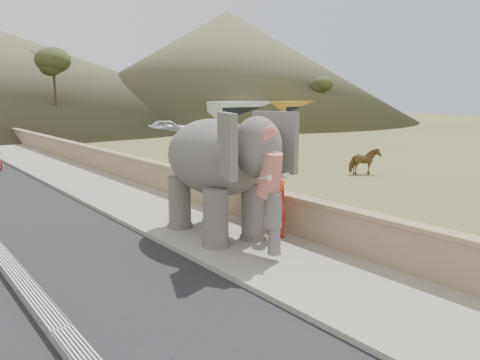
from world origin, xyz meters
The scene contains 9 objects.
ground centered at (0.00, 0.00, 0.00)m, with size 160.00×160.00×0.00m, color olive.
walkway centered at (0.00, 10.00, 0.07)m, with size 3.00×120.00×0.15m, color #9E9687.
parapet centered at (1.65, 10.00, 0.55)m, with size 0.30×120.00×1.10m, color tan.
cow centered at (11.52, 7.30, 0.64)m, with size 0.69×1.52×1.28m, color brown.
distant_car centered at (15.36, 33.51, 0.72)m, with size 1.70×4.23×1.44m, color #B9B9C0.
bus_white centered at (25.59, 32.46, 1.55)m, with size 2.50×11.00×3.10m, color silver.
bus_orange centered at (32.08, 31.07, 1.55)m, with size 2.50×11.00×3.10m, color gold.
hill_right centered at (36.00, 52.00, 8.00)m, with size 56.00×56.00×16.00m, color brown.
elephant_and_man centered at (0.02, 3.33, 1.76)m, with size 2.59×4.63×3.24m.
Camera 1 is at (-6.95, -6.73, 3.85)m, focal length 35.00 mm.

